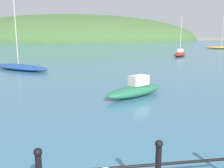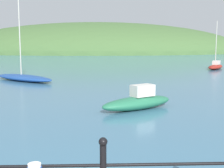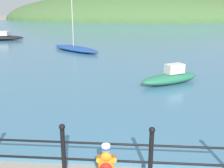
# 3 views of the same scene
# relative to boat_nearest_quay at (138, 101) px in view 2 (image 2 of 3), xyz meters

# --- Properties ---
(water) EXTENTS (80.00, 60.00, 0.10)m
(water) POSITION_rel_boat_nearest_quay_xyz_m (-1.92, 23.74, -0.33)
(water) COLOR teal
(water) RESTS_ON ground
(far_hillside) EXTENTS (67.09, 36.90, 13.54)m
(far_hillside) POSITION_rel_boat_nearest_quay_xyz_m (-1.92, 60.48, -0.38)
(far_hillside) COLOR #476B38
(far_hillside) RESTS_ON ground
(boat_nearest_quay) EXTENTS (2.92, 2.23, 0.86)m
(boat_nearest_quay) POSITION_rel_boat_nearest_quay_xyz_m (0.00, 0.00, 0.00)
(boat_nearest_quay) COLOR #287551
(boat_nearest_quay) RESTS_ON water
(boat_twin_mast) EXTENTS (4.59, 4.10, 5.73)m
(boat_twin_mast) POSITION_rel_boat_nearest_quay_xyz_m (-6.00, 8.33, -0.06)
(boat_twin_mast) COLOR #1E4793
(boat_twin_mast) RESTS_ON water
(boat_red_dinghy) EXTENTS (2.63, 3.38, 4.13)m
(boat_red_dinghy) POSITION_rel_boat_nearest_quay_xyz_m (8.76, 16.01, -0.02)
(boat_red_dinghy) COLOR maroon
(boat_red_dinghy) RESTS_ON water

